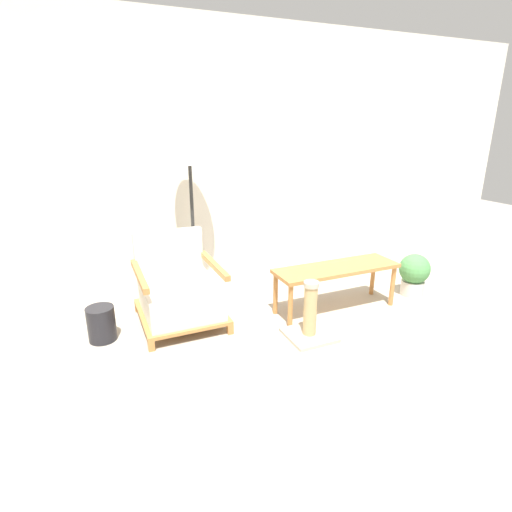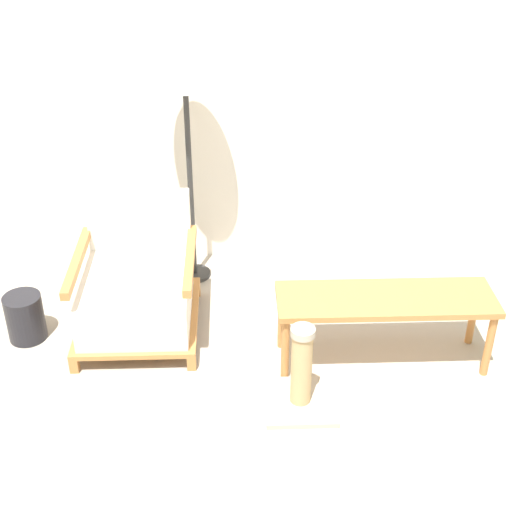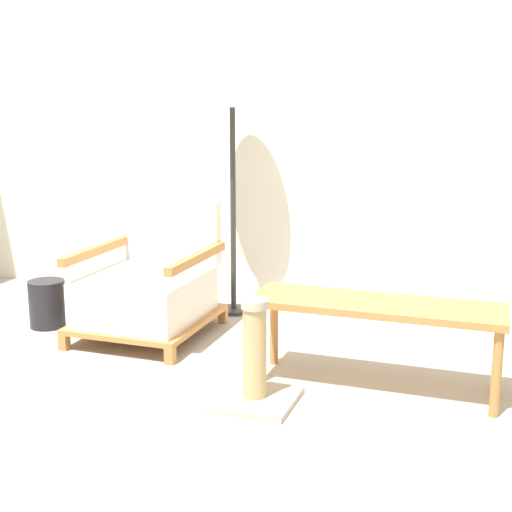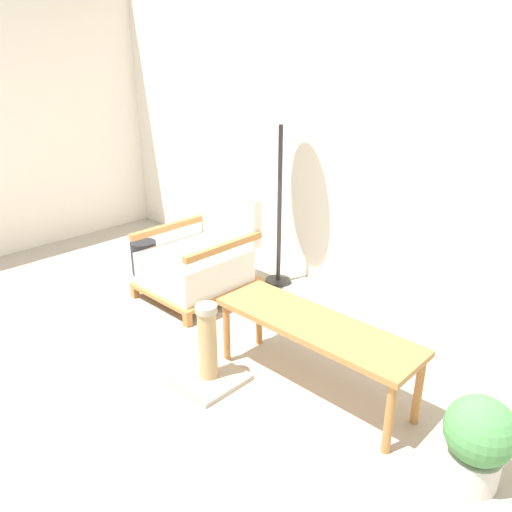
# 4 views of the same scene
# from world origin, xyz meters

# --- Properties ---
(ground_plane) EXTENTS (14.00, 14.00, 0.00)m
(ground_plane) POSITION_xyz_m (0.00, 0.00, 0.00)
(ground_plane) COLOR #A89E8E
(wall_back) EXTENTS (8.00, 0.06, 2.70)m
(wall_back) POSITION_xyz_m (0.00, 2.19, 1.35)
(wall_back) COLOR silver
(wall_back) RESTS_ON ground_plane
(armchair) EXTENTS (0.71, 0.80, 0.76)m
(armchair) POSITION_xyz_m (-0.81, 1.30, 0.28)
(armchair) COLOR #B2753D
(armchair) RESTS_ON ground_plane
(floor_lamp) EXTENTS (0.40, 0.40, 1.61)m
(floor_lamp) POSITION_xyz_m (-0.50, 1.89, 1.41)
(floor_lamp) COLOR #2D2D2D
(floor_lamp) RESTS_ON ground_plane
(coffee_table) EXTENTS (1.20, 0.37, 0.43)m
(coffee_table) POSITION_xyz_m (0.60, 0.94, 0.38)
(coffee_table) COLOR #B2753D
(coffee_table) RESTS_ON ground_plane
(vase) EXTENTS (0.22, 0.22, 0.29)m
(vase) POSITION_xyz_m (-1.48, 1.23, 0.15)
(vase) COLOR black
(vase) RESTS_ON ground_plane
(potted_plant) EXTENTS (0.31, 0.31, 0.44)m
(potted_plant) POSITION_xyz_m (1.53, 0.90, 0.24)
(potted_plant) COLOR beige
(potted_plant) RESTS_ON ground_plane
(scratching_post) EXTENTS (0.38, 0.38, 0.50)m
(scratching_post) POSITION_xyz_m (0.11, 0.58, 0.16)
(scratching_post) COLOR #B2A893
(scratching_post) RESTS_ON ground_plane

